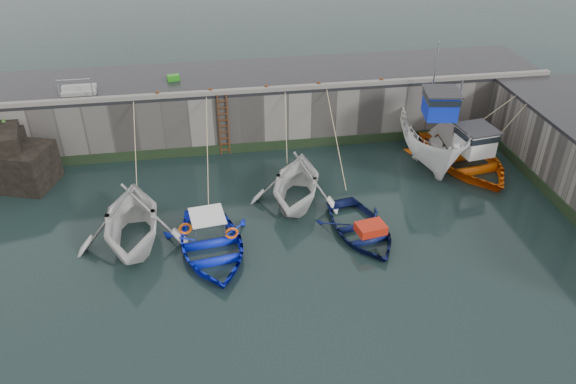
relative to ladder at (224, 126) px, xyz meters
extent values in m
plane|color=black|center=(2.00, -9.91, -1.59)|extent=(120.00, 120.00, 0.00)
cube|color=slate|center=(2.00, 2.59, -0.09)|extent=(30.00, 5.00, 3.00)
cube|color=black|center=(2.00, 2.59, 1.49)|extent=(30.00, 5.00, 0.16)
cube|color=slate|center=(2.00, 0.24, 1.67)|extent=(30.00, 0.30, 0.20)
cube|color=black|center=(2.00, 0.05, -1.34)|extent=(30.00, 0.08, 0.50)
cube|color=black|center=(13.96, -7.41, -1.34)|extent=(0.08, 15.00, 0.50)
cube|color=black|center=(-9.20, -1.51, -0.64)|extent=(2.96, 2.83, 1.90)
cube|color=black|center=(-10.20, -0.31, -0.44)|extent=(2.01, 1.83, 2.30)
cone|color=#2D591E|center=(-9.50, -1.71, 0.09)|extent=(0.44, 0.44, 0.45)
cone|color=#2D591E|center=(-10.00, -0.11, 0.99)|extent=(0.44, 0.44, 0.45)
cylinder|color=#3F1E0F|center=(-0.22, 0.01, 0.01)|extent=(0.07, 0.07, 3.20)
cylinder|color=#3F1E0F|center=(0.22, 0.01, 0.01)|extent=(0.07, 0.07, 3.20)
cube|color=#3F1E0F|center=(0.00, -0.01, -1.34)|extent=(0.44, 0.06, 0.05)
cube|color=#3F1E0F|center=(0.00, -0.01, -1.01)|extent=(0.44, 0.06, 0.05)
cube|color=#3F1E0F|center=(0.00, -0.01, -0.68)|extent=(0.44, 0.06, 0.05)
cube|color=#3F1E0F|center=(0.00, -0.01, -0.35)|extent=(0.44, 0.06, 0.05)
cube|color=#3F1E0F|center=(0.00, -0.01, -0.02)|extent=(0.44, 0.06, 0.05)
cube|color=#3F1E0F|center=(0.00, -0.01, 0.31)|extent=(0.44, 0.06, 0.05)
cube|color=#3F1E0F|center=(0.00, -0.01, 0.64)|extent=(0.44, 0.06, 0.05)
cube|color=#3F1E0F|center=(0.00, -0.01, 0.97)|extent=(0.44, 0.06, 0.05)
cube|color=#3F1E0F|center=(0.00, -0.01, 1.30)|extent=(0.44, 0.06, 0.05)
imported|color=silver|center=(-4.04, -6.73, -1.59)|extent=(4.68, 5.39, 2.78)
imported|color=#0D20CF|center=(-1.03, -7.81, -1.59)|extent=(4.26, 5.53, 1.06)
imported|color=silver|center=(2.80, -4.84, -1.59)|extent=(5.49, 5.92, 2.57)
imported|color=#0B1346|center=(5.00, -7.58, -1.59)|extent=(3.90, 4.92, 0.92)
imported|color=white|center=(10.11, -1.86, -0.52)|extent=(3.94, 7.71, 2.84)
cube|color=#0C23BD|center=(10.02, -2.45, 1.50)|extent=(1.63, 1.71, 1.20)
cube|color=black|center=(10.02, -2.45, 1.85)|extent=(1.70, 1.78, 0.28)
cube|color=#262628|center=(10.02, -2.45, 2.14)|extent=(1.86, 1.94, 0.08)
cylinder|color=#A5A8AD|center=(10.31, -0.68, 2.40)|extent=(0.08, 0.08, 3.00)
imported|color=orange|center=(11.50, -2.83, -1.29)|extent=(5.35, 6.87, 1.30)
cube|color=white|center=(11.59, -3.43, -0.04)|extent=(1.60, 1.68, 1.20)
cube|color=black|center=(11.59, -3.43, 0.31)|extent=(1.67, 1.75, 0.28)
cube|color=#262628|center=(11.59, -3.43, 0.60)|extent=(1.83, 1.91, 0.08)
cylinder|color=#A5A8AD|center=(11.33, -1.65, 0.86)|extent=(0.08, 0.08, 3.00)
cube|color=#248317|center=(-2.30, 2.42, 1.70)|extent=(0.67, 0.50, 0.27)
cylinder|color=#A5A8AD|center=(-7.50, 0.69, 2.07)|extent=(0.05, 0.05, 1.00)
cylinder|color=#A5A8AD|center=(-6.00, 0.69, 2.07)|extent=(0.05, 0.05, 1.00)
cylinder|color=#A5A8AD|center=(-6.75, 0.69, 2.53)|extent=(1.50, 0.05, 0.05)
cube|color=gray|center=(-6.75, 1.19, 1.66)|extent=(1.60, 0.35, 0.18)
cube|color=gray|center=(-6.75, 1.54, 1.84)|extent=(1.60, 0.35, 0.18)
cylinder|color=#3F1E0F|center=(-3.00, 0.34, 1.71)|extent=(0.18, 0.18, 0.28)
cylinder|color=#3F1E0F|center=(-0.50, 0.34, 1.71)|extent=(0.18, 0.18, 0.28)
cylinder|color=#3F1E0F|center=(2.20, 0.34, 1.71)|extent=(0.18, 0.18, 0.28)
cylinder|color=#3F1E0F|center=(4.80, 0.34, 1.71)|extent=(0.18, 0.18, 0.28)
cylinder|color=#3F1E0F|center=(8.00, 0.34, 1.71)|extent=(0.18, 0.18, 0.28)
camera|label=1|loc=(-0.79, -25.23, 12.10)|focal=35.00mm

